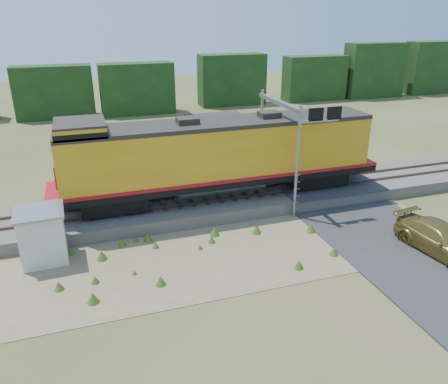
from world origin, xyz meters
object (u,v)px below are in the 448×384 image
object	(u,v)px
signal_gantry	(289,126)
locomotive	(217,155)
shed	(43,235)
car	(443,240)

from	to	relation	value
signal_gantry	locomotive	bearing A→B (deg)	171.67
shed	signal_gantry	distance (m)	15.67
shed	signal_gantry	xyz separation A→B (m)	(14.95, 2.68, 3.88)
locomotive	car	bearing A→B (deg)	-43.89
signal_gantry	shed	bearing A→B (deg)	-169.85
shed	car	distance (m)	20.92
locomotive	shed	world-z (taller)	locomotive
signal_gantry	car	world-z (taller)	signal_gantry
signal_gantry	car	size ratio (longest dim) A/B	1.30
shed	signal_gantry	world-z (taller)	signal_gantry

